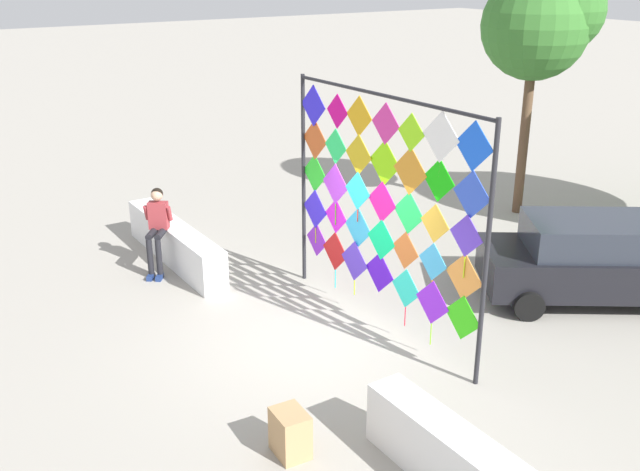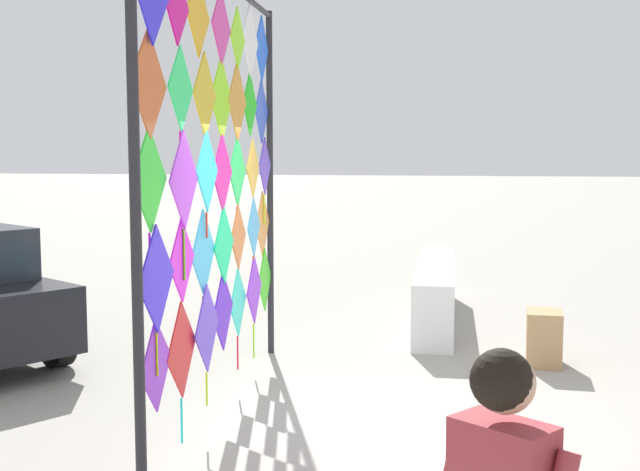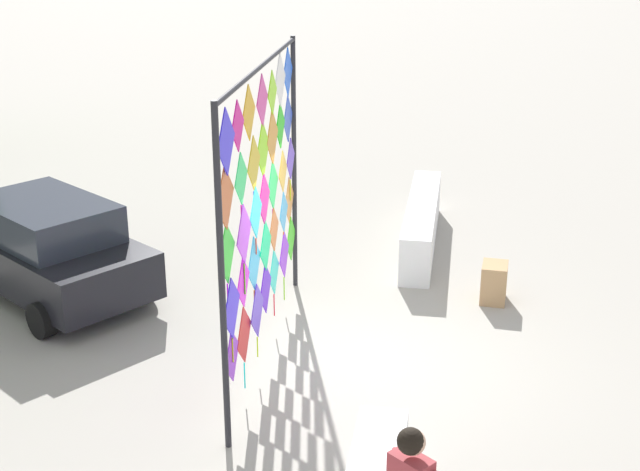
# 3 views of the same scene
# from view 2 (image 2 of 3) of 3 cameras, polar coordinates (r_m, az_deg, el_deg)

# --- Properties ---
(ground) EXTENTS (120.00, 120.00, 0.00)m
(ground) POSITION_cam_2_polar(r_m,az_deg,el_deg) (7.43, 2.83, -12.25)
(ground) COLOR #9E998E
(plaza_ledge_right) EXTENTS (3.75, 0.48, 0.78)m
(plaza_ledge_right) POSITION_cam_2_polar(r_m,az_deg,el_deg) (11.44, 7.73, -3.78)
(plaza_ledge_right) COLOR white
(plaza_ledge_right) RESTS_ON ground
(kite_display_rack) EXTENTS (4.46, 0.18, 3.79)m
(kite_display_rack) POSITION_cam_2_polar(r_m,az_deg,el_deg) (7.28, -6.60, 4.88)
(kite_display_rack) COLOR #232328
(kite_display_rack) RESTS_ON ground
(cardboard_box_large) EXTENTS (0.50, 0.40, 0.58)m
(cardboard_box_large) POSITION_cam_2_polar(r_m,az_deg,el_deg) (9.42, 14.80, -6.67)
(cardboard_box_large) COLOR tan
(cardboard_box_large) RESTS_ON ground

